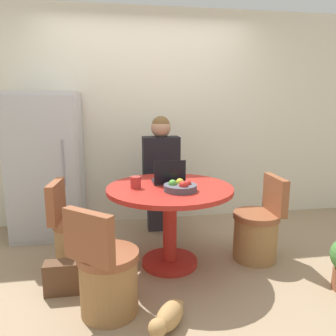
% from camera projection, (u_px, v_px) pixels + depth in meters
% --- Properties ---
extents(ground_plane, '(12.00, 12.00, 0.00)m').
position_uv_depth(ground_plane, '(165.00, 271.00, 2.95)').
color(ground_plane, '#9E8466').
extents(wall_back, '(7.00, 0.06, 2.60)m').
position_uv_depth(wall_back, '(148.00, 118.00, 4.07)').
color(wall_back, silver).
rests_on(wall_back, ground_plane).
extents(refrigerator, '(0.75, 0.64, 1.61)m').
position_uv_depth(refrigerator, '(47.00, 166.00, 3.63)').
color(refrigerator, silver).
rests_on(refrigerator, ground_plane).
extents(dining_table, '(1.13, 1.13, 0.75)m').
position_uv_depth(dining_table, '(170.00, 207.00, 2.96)').
color(dining_table, '#B2261E').
rests_on(dining_table, ground_plane).
extents(chair_left_side, '(0.45, 0.44, 0.81)m').
position_uv_depth(chair_left_side, '(76.00, 239.00, 2.96)').
color(chair_left_side, '#9E7042').
rests_on(chair_left_side, ground_plane).
extents(chair_near_left_corner, '(0.50, 0.51, 0.81)m').
position_uv_depth(chair_near_left_corner, '(107.00, 277.00, 2.31)').
color(chair_near_left_corner, '#9E7042').
rests_on(chair_near_left_corner, ground_plane).
extents(chair_right_side, '(0.44, 0.44, 0.81)m').
position_uv_depth(chair_right_side, '(257.00, 231.00, 3.13)').
color(chair_right_side, '#9E7042').
rests_on(chair_right_side, ground_plane).
extents(person_seated, '(0.40, 0.37, 1.35)m').
position_uv_depth(person_seated, '(160.00, 170.00, 3.69)').
color(person_seated, '#2D2D38').
rests_on(person_seated, ground_plane).
extents(laptop, '(0.29, 0.24, 0.23)m').
position_uv_depth(laptop, '(169.00, 178.00, 3.04)').
color(laptop, '#232328').
rests_on(laptop, dining_table).
extents(fruit_bowl, '(0.28, 0.28, 0.10)m').
position_uv_depth(fruit_bowl, '(180.00, 187.00, 2.77)').
color(fruit_bowl, '#4C4C56').
rests_on(fruit_bowl, dining_table).
extents(coffee_cup, '(0.09, 0.09, 0.10)m').
position_uv_depth(coffee_cup, '(136.00, 182.00, 2.86)').
color(coffee_cup, '#B2332D').
rests_on(coffee_cup, dining_table).
extents(cat, '(0.31, 0.38, 0.17)m').
position_uv_depth(cat, '(168.00, 317.00, 2.17)').
color(cat, tan).
rests_on(cat, ground_plane).
extents(handbag, '(0.30, 0.14, 0.26)m').
position_uv_depth(handbag, '(64.00, 277.00, 2.59)').
color(handbag, brown).
rests_on(handbag, ground_plane).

